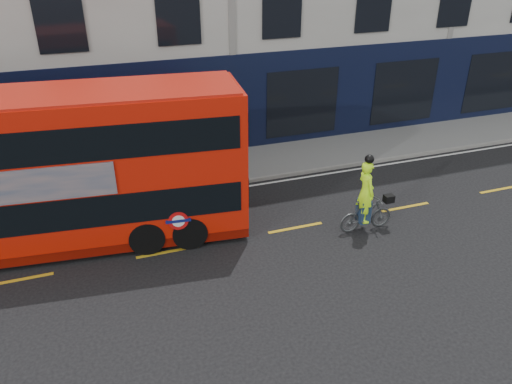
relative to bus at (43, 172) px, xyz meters
name	(u,v)px	position (x,y,z in m)	size (l,w,h in m)	color
ground	(316,254)	(6.98, -3.06, -2.32)	(120.00, 120.00, 0.00)	black
pavement	(246,164)	(6.98, 3.44, -2.26)	(60.00, 3.00, 0.12)	slate
kerb	(258,179)	(6.98, 1.94, -2.25)	(60.00, 0.12, 0.13)	gray
road_edge_line	(261,184)	(6.98, 1.64, -2.31)	(58.00, 0.10, 0.01)	silver
lane_dashes	(295,228)	(6.98, -1.56, -2.31)	(58.00, 0.12, 0.01)	gold
bus	(43,172)	(0.00, 0.00, 0.00)	(11.40, 3.66, 4.52)	red
cyclist	(366,205)	(8.92, -2.35, -1.44)	(1.76, 0.71, 2.53)	#404345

